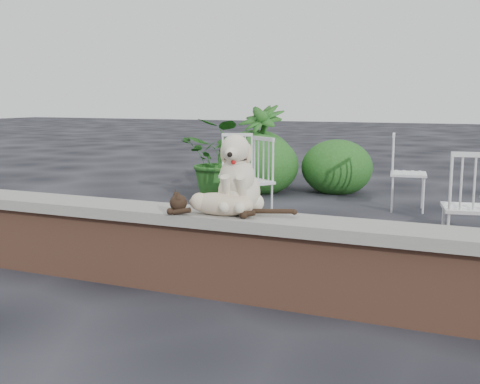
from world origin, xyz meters
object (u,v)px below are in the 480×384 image
at_px(cat, 220,203).
at_px(chair_c, 469,206).
at_px(chair_a, 237,173).
at_px(potted_plant_a, 221,159).
at_px(potted_plant_b, 261,147).
at_px(dog, 239,173).
at_px(chair_e, 408,172).
at_px(chair_b, 249,180).

bearing_deg(cat, chair_c, 37.44).
distance_m(chair_a, potted_plant_a, 0.88).
xyz_separation_m(potted_plant_a, potted_plant_b, (0.17, 1.05, 0.08)).
bearing_deg(dog, chair_e, 69.27).
bearing_deg(dog, potted_plant_a, 107.08).
bearing_deg(potted_plant_b, chair_c, -44.60).
xyz_separation_m(dog, cat, (-0.08, -0.15, -0.19)).
height_order(chair_a, chair_c, same).
distance_m(chair_b, potted_plant_a, 1.54).
xyz_separation_m(chair_c, potted_plant_b, (-3.03, 2.98, 0.16)).
relative_size(chair_c, chair_e, 1.00).
height_order(cat, chair_e, chair_e).
bearing_deg(potted_plant_b, potted_plant_a, -99.10).
bearing_deg(dog, chair_b, 100.76).
bearing_deg(potted_plant_b, cat, -72.16).
relative_size(dog, potted_plant_a, 0.51).
bearing_deg(chair_a, chair_e, 2.64).
distance_m(cat, chair_a, 3.11).
xyz_separation_m(cat, chair_b, (-0.75, 2.36, -0.20)).
bearing_deg(chair_e, cat, 160.55).
relative_size(chair_a, chair_e, 1.00).
height_order(dog, potted_plant_b, potted_plant_b).
height_order(chair_e, potted_plant_a, potted_plant_a).
xyz_separation_m(cat, potted_plant_a, (-1.66, 3.59, -0.12)).
bearing_deg(potted_plant_a, chair_c, -31.16).
height_order(chair_c, chair_e, same).
relative_size(cat, chair_c, 1.09).
bearing_deg(chair_c, chair_a, -34.64).
distance_m(cat, chair_e, 3.85).
xyz_separation_m(dog, chair_a, (-1.21, 2.74, -0.39)).
xyz_separation_m(chair_a, potted_plant_a, (-0.54, 0.70, 0.08)).
relative_size(chair_a, potted_plant_a, 0.85).
bearing_deg(potted_plant_a, chair_a, -52.50).
height_order(chair_c, potted_plant_a, potted_plant_a).
bearing_deg(cat, potted_plant_a, 105.06).
bearing_deg(chair_b, chair_e, 77.25).
height_order(cat, chair_a, chair_a).
height_order(dog, chair_a, dog).
bearing_deg(chair_e, dog, 161.29).
bearing_deg(chair_b, cat, -37.82).
relative_size(dog, chair_c, 0.59).
bearing_deg(cat, chair_e, 68.52).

